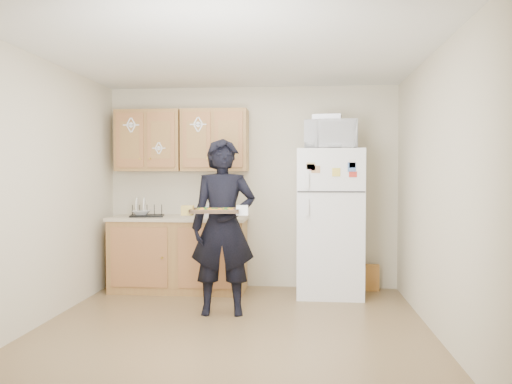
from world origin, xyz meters
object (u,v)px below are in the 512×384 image
microwave (331,135)px  refrigerator (329,222)px  person (223,227)px  dish_rack (147,210)px  baking_tray (215,211)px

microwave → refrigerator: bearing=107.0°
refrigerator → person: (-1.11, -0.91, 0.03)m
person → dish_rack: size_ratio=4.55×
person → microwave: bearing=31.4°
refrigerator → microwave: (0.01, -0.05, 1.01)m
dish_rack → refrigerator: bearing=-0.5°
person → refrigerator: bearing=33.3°
baking_tray → microwave: (1.15, 1.16, 0.80)m
person → dish_rack: (-1.08, 0.93, 0.09)m
baking_tray → dish_rack: baking_tray is taller
refrigerator → dish_rack: bearing=179.5°
baking_tray → microwave: microwave is taller
person → microwave: size_ratio=2.97×
refrigerator → baking_tray: bearing=-133.3°
baking_tray → dish_rack: 1.62m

